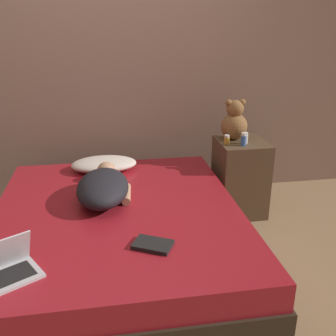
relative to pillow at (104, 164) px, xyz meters
name	(u,v)px	position (x,y,z in m)	size (l,w,h in m)	color
ground_plane	(120,265)	(0.08, -0.75, -0.50)	(12.00, 12.00, 0.00)	#937551
wall_back	(107,60)	(0.08, 0.50, 0.80)	(8.00, 0.06, 2.60)	#846656
bed	(119,238)	(0.08, -0.75, -0.28)	(1.68, 1.94, 0.45)	#2D2319
nightstand	(240,177)	(1.18, -0.08, -0.17)	(0.41, 0.44, 0.66)	brown
pillow	(104,164)	(0.00, 0.00, 0.00)	(0.54, 0.34, 0.11)	beige
person_lying	(104,186)	(-0.01, -0.57, 0.04)	(0.41, 0.75, 0.20)	black
laptop	(3,269)	(-0.51, -1.40, -0.01)	(0.38, 0.34, 0.21)	silver
teddy_bear	(234,122)	(1.12, 0.00, 0.32)	(0.23, 0.23, 0.35)	brown
bottle_amber	(227,140)	(1.02, -0.13, 0.20)	(0.05, 0.05, 0.08)	gold
bottle_white	(245,138)	(1.18, -0.14, 0.21)	(0.04, 0.04, 0.10)	white
bottle_blue	(243,139)	(1.15, -0.19, 0.22)	(0.04, 0.04, 0.11)	#3866B2
book	(153,245)	(0.25, -1.24, -0.04)	(0.26, 0.22, 0.02)	black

